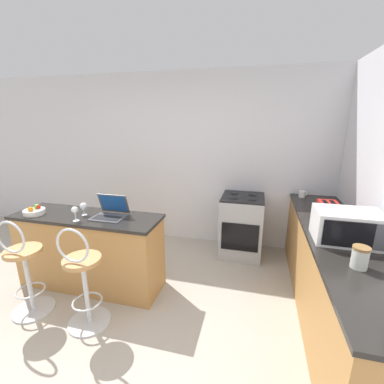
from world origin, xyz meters
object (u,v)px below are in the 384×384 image
bar_stool_far (83,280)px  wine_glass_short (83,206)px  mug_white (302,194)px  mug_red (323,203)px  bar_stool_near (25,270)px  wine_glass_tall (75,211)px  storage_jar (360,257)px  laptop (110,211)px  stove_range (241,226)px  microwave (347,226)px  toaster (328,210)px  fruit_bowl (35,211)px

bar_stool_far → wine_glass_short: (-0.35, 0.56, 0.50)m
mug_white → wine_glass_short: bearing=-151.2°
mug_red → bar_stool_near: bearing=-152.5°
mug_red → wine_glass_tall: size_ratio=0.57×
wine_glass_short → storage_jar: storage_jar is taller
bar_stool_near → storage_jar: size_ratio=6.29×
laptop → storage_jar: size_ratio=2.15×
bar_stool_near → stove_range: 2.65m
laptop → stove_range: size_ratio=0.40×
laptop → bar_stool_near: bearing=-135.9°
stove_range → mug_red: size_ratio=9.79×
laptop → microwave: (2.32, -0.02, 0.08)m
microwave → bar_stool_near: bearing=-168.9°
mug_red → storage_jar: storage_jar is taller
bar_stool_far → microwave: bearing=14.3°
bar_stool_far → toaster: (2.26, 1.18, 0.48)m
wine_glass_short → mug_white: bearing=28.8°
mug_red → wine_glass_short: bearing=-159.7°
stove_range → storage_jar: size_ratio=5.43×
fruit_bowl → wine_glass_short: size_ratio=1.54×
toaster → wine_glass_short: size_ratio=1.76×
mug_red → wine_glass_short: 2.82m
laptop → wine_glass_short: (-0.31, -0.04, 0.04)m
wine_glass_short → wine_glass_tall: 0.17m
mug_white → mug_red: mug_red is taller
wine_glass_short → laptop: bearing=7.5°
toaster → storage_jar: (-0.03, -1.05, -0.00)m
bar_stool_far → storage_jar: bearing=3.4°
storage_jar → wine_glass_tall: 2.57m
bar_stool_near → wine_glass_tall: (0.34, 0.39, 0.51)m
toaster → mug_white: size_ratio=2.52×
wine_glass_tall → fruit_bowl: bearing=174.0°
microwave → storage_jar: microwave is taller
bar_stool_far → mug_red: bearing=33.9°
mug_red → storage_jar: bearing=-92.5°
bar_stool_far → fruit_bowl: bearing=153.6°
mug_white → wine_glass_tall: bearing=-147.9°
mug_red → wine_glass_short: (-2.65, -0.98, 0.06)m
bar_stool_near → wine_glass_tall: size_ratio=6.46×
toaster → mug_white: 0.76m
laptop → storage_jar: laptop is taller
wine_glass_short → wine_glass_tall: size_ratio=0.92×
bar_stool_far → toaster: size_ratio=4.01×
microwave → toaster: (-0.01, 0.60, -0.05)m
fruit_bowl → microwave: bearing=2.2°
laptop → mug_red: size_ratio=3.87×
laptop → storage_jar: (2.28, -0.47, 0.02)m
mug_red → wine_glass_tall: bearing=-156.3°
toaster → fruit_bowl: 3.26m
stove_range → fruit_bowl: bearing=-149.9°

